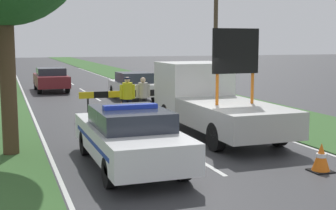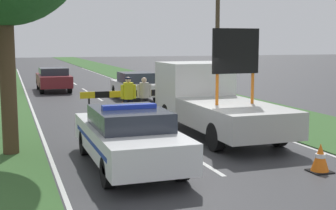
# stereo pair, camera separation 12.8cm
# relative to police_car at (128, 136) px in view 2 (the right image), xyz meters

# --- Properties ---
(ground_plane) EXTENTS (160.00, 160.00, 0.00)m
(ground_plane) POSITION_rel_police_car_xyz_m (1.80, 0.85, -0.74)
(ground_plane) COLOR #333335
(lane_markings) EXTENTS (7.10, 58.32, 0.01)m
(lane_markings) POSITION_rel_police_car_xyz_m (1.80, 13.57, -0.73)
(lane_markings) COLOR silver
(lane_markings) RESTS_ON ground
(grass_verge_right) EXTENTS (4.09, 120.00, 0.03)m
(grass_verge_right) POSITION_rel_police_car_xyz_m (7.45, 20.85, -0.72)
(grass_verge_right) COLOR #38602D
(grass_verge_right) RESTS_ON ground
(police_car) EXTENTS (1.83, 4.89, 1.51)m
(police_car) POSITION_rel_police_car_xyz_m (0.00, 0.00, 0.00)
(police_car) COLOR white
(police_car) RESTS_ON ground
(work_truck) EXTENTS (2.20, 6.34, 3.34)m
(work_truck) POSITION_rel_police_car_xyz_m (3.60, 3.34, 0.34)
(work_truck) COLOR white
(work_truck) RESTS_ON ground
(road_barrier) EXTENTS (3.38, 0.08, 1.06)m
(road_barrier) POSITION_rel_police_car_xyz_m (1.60, 7.12, 0.14)
(road_barrier) COLOR black
(road_barrier) RESTS_ON ground
(police_officer) EXTENTS (0.59, 0.38, 1.66)m
(police_officer) POSITION_rel_police_car_xyz_m (1.60, 6.32, 0.25)
(police_officer) COLOR #191E38
(police_officer) RESTS_ON ground
(pedestrian_civilian) EXTENTS (0.57, 0.36, 1.60)m
(pedestrian_civilian) POSITION_rel_police_car_xyz_m (2.32, 6.72, 0.20)
(pedestrian_civilian) COLOR #232326
(pedestrian_civilian) RESTS_ON ground
(traffic_cone_near_police) EXTENTS (0.44, 0.44, 0.60)m
(traffic_cone_near_police) POSITION_rel_police_car_xyz_m (1.61, 7.41, -0.44)
(traffic_cone_near_police) COLOR black
(traffic_cone_near_police) RESTS_ON ground
(traffic_cone_centre_front) EXTENTS (0.49, 0.49, 0.67)m
(traffic_cone_centre_front) POSITION_rel_police_car_xyz_m (4.02, -1.90, -0.41)
(traffic_cone_centre_front) COLOR black
(traffic_cone_centre_front) RESTS_ON ground
(traffic_cone_near_truck) EXTENTS (0.36, 0.36, 0.50)m
(traffic_cone_near_truck) POSITION_rel_police_car_xyz_m (1.75, 2.57, -0.49)
(traffic_cone_near_truck) COLOR black
(traffic_cone_near_truck) RESTS_ON ground
(queued_car_van_white) EXTENTS (1.76, 4.02, 1.41)m
(queued_car_van_white) POSITION_rel_police_car_xyz_m (3.49, 12.43, -0.01)
(queued_car_van_white) COLOR silver
(queued_car_van_white) RESTS_ON ground
(queued_car_wagon_maroon) EXTENTS (1.81, 4.22, 1.41)m
(queued_car_wagon_maroon) POSITION_rel_police_car_xyz_m (-0.07, 18.12, 0.01)
(queued_car_wagon_maroon) COLOR maroon
(queued_car_wagon_maroon) RESTS_ON ground
(utility_pole) EXTENTS (1.20, 0.20, 6.99)m
(utility_pole) POSITION_rel_police_car_xyz_m (6.88, 9.91, 2.87)
(utility_pole) COLOR #473828
(utility_pole) RESTS_ON ground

